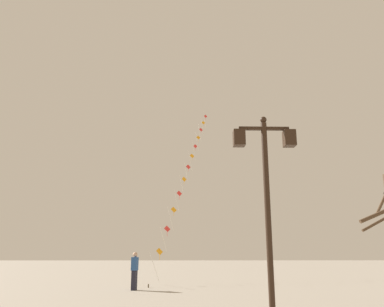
# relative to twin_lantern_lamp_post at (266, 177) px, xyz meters

# --- Properties ---
(ground_plane) EXTENTS (160.00, 160.00, 0.00)m
(ground_plane) POSITION_rel_twin_lantern_lamp_post_xyz_m (-3.48, 11.52, -3.42)
(ground_plane) COLOR gray
(twin_lantern_lamp_post) EXTENTS (1.52, 0.28, 4.94)m
(twin_lantern_lamp_post) POSITION_rel_twin_lantern_lamp_post_xyz_m (0.00, 0.00, 0.00)
(twin_lantern_lamp_post) COLOR black
(twin_lantern_lamp_post) RESTS_ON ground_plane
(kite_train) EXTENTS (4.37, 20.80, 16.69)m
(kite_train) POSITION_rel_twin_lantern_lamp_post_xyz_m (-1.56, 21.82, 5.07)
(kite_train) COLOR brown
(kite_train) RESTS_ON ground_plane
(kite_flyer) EXTENTS (0.32, 0.63, 1.71)m
(kite_flyer) POSITION_rel_twin_lantern_lamp_post_xyz_m (-4.22, 9.88, -2.52)
(kite_flyer) COLOR #1E1E2D
(kite_flyer) RESTS_ON ground_plane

